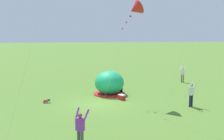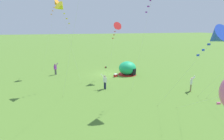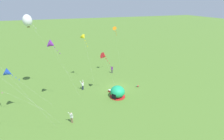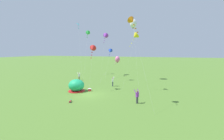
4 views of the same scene
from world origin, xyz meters
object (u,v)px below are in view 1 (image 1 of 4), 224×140
at_px(cooler_box, 122,97).
at_px(kite_red, 135,9).
at_px(person_strolling, 191,93).
at_px(person_arms_raised, 80,128).
at_px(toddler_crawling, 47,101).
at_px(popup_tent, 109,83).
at_px(person_flying_kite, 183,73).

height_order(cooler_box, kite_red, kite_red).
distance_m(cooler_box, person_strolling, 5.51).
bearing_deg(person_strolling, person_arms_raised, -53.81).
bearing_deg(toddler_crawling, popup_tent, 113.10).
xyz_separation_m(cooler_box, person_arms_raised, (8.77, -3.54, 0.78)).
relative_size(popup_tent, toddler_crawling, 5.08).
bearing_deg(person_flying_kite, person_arms_raised, -36.79).
height_order(person_arms_raised, person_strolling, same).
bearing_deg(person_flying_kite, toddler_crawling, -63.91).
xyz_separation_m(popup_tent, person_flying_kite, (-4.66, 8.83, 0.00)).
relative_size(cooler_box, person_arms_raised, 0.34).
height_order(toddler_crawling, person_flying_kite, person_flying_kite).
distance_m(person_flying_kite, person_strolling, 10.10).
height_order(cooler_box, person_strolling, person_strolling).
bearing_deg(cooler_box, person_flying_kite, 130.00).
bearing_deg(toddler_crawling, person_flying_kite, 116.09).
distance_m(person_strolling, kite_red, 7.72).
bearing_deg(cooler_box, person_arms_raised, -21.97).
distance_m(person_arms_raised, person_flying_kite, 19.44).
height_order(person_flying_kite, kite_red, kite_red).
bearing_deg(popup_tent, person_strolling, 48.32).
bearing_deg(cooler_box, person_strolling, 60.13).
xyz_separation_m(popup_tent, cooler_box, (2.14, 0.73, -0.78)).
height_order(cooler_box, toddler_crawling, cooler_box).
xyz_separation_m(person_arms_raised, kite_red, (-8.54, 4.52, 6.27)).
xyz_separation_m(cooler_box, person_flying_kite, (-6.80, 8.10, 0.78)).
height_order(cooler_box, person_arms_raised, person_arms_raised).
bearing_deg(person_arms_raised, popup_tent, 165.58).
bearing_deg(person_arms_raised, person_flying_kite, 143.21).
bearing_deg(toddler_crawling, cooler_box, 90.92).
xyz_separation_m(popup_tent, kite_red, (2.37, 1.72, 6.28)).
height_order(popup_tent, person_strolling, popup_tent).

